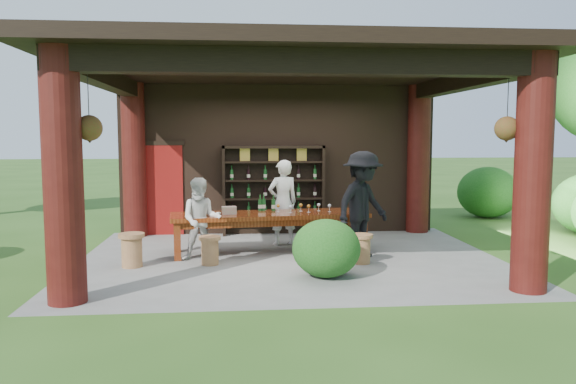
{
  "coord_description": "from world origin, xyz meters",
  "views": [
    {
      "loc": [
        -0.91,
        -9.8,
        2.18
      ],
      "look_at": [
        0.0,
        0.4,
        1.15
      ],
      "focal_mm": 35.0,
      "sensor_mm": 36.0,
      "label": 1
    }
  ],
  "objects": [
    {
      "name": "stool_far_left",
      "position": [
        -2.68,
        -0.43,
        0.3
      ],
      "size": [
        0.43,
        0.43,
        0.57
      ],
      "rotation": [
        0.0,
        0.0,
        0.27
      ],
      "color": "#8E5D39",
      "rests_on": "ground"
    },
    {
      "name": "table_bottles",
      "position": [
        -0.39,
        0.85,
        0.9
      ],
      "size": [
        0.33,
        0.13,
        0.31
      ],
      "color": "#194C1E",
      "rests_on": "tasting_table"
    },
    {
      "name": "table_glasses",
      "position": [
        0.33,
        0.62,
        0.82
      ],
      "size": [
        1.04,
        0.29,
        0.15
      ],
      "color": "silver",
      "rests_on": "tasting_table"
    },
    {
      "name": "guest_man",
      "position": [
        1.3,
        -0.01,
        0.95
      ],
      "size": [
        1.41,
        1.32,
        1.91
      ],
      "primitive_type": "imported",
      "rotation": [
        0.0,
        0.0,
        0.66
      ],
      "color": "black",
      "rests_on": "ground"
    },
    {
      "name": "tasting_table",
      "position": [
        -0.32,
        0.54,
        0.64
      ],
      "size": [
        3.73,
        1.32,
        0.75
      ],
      "rotation": [
        0.0,
        0.0,
        0.11
      ],
      "color": "#501D0B",
      "rests_on": "ground"
    },
    {
      "name": "pavilion",
      "position": [
        -0.01,
        0.43,
        2.13
      ],
      "size": [
        7.5,
        6.0,
        3.6
      ],
      "color": "slate",
      "rests_on": "ground"
    },
    {
      "name": "shrubs",
      "position": [
        3.01,
        0.42,
        0.55
      ],
      "size": [
        14.99,
        9.33,
        1.36
      ],
      "color": "#194C14",
      "rests_on": "ground"
    },
    {
      "name": "trees",
      "position": [
        2.97,
        2.19,
        3.37
      ],
      "size": [
        20.91,
        10.57,
        4.8
      ],
      "color": "#3F2819",
      "rests_on": "ground"
    },
    {
      "name": "wine_shelf",
      "position": [
        -0.14,
        2.45,
        0.99
      ],
      "size": [
        2.23,
        0.34,
        1.97
      ],
      "color": "black",
      "rests_on": "ground"
    },
    {
      "name": "stool_near_left",
      "position": [
        -1.4,
        -0.37,
        0.26
      ],
      "size": [
        0.37,
        0.37,
        0.49
      ],
      "rotation": [
        0.0,
        0.0,
        -0.25
      ],
      "color": "#8E5D39",
      "rests_on": "ground"
    },
    {
      "name": "host",
      "position": [
        -0.02,
        1.29,
        0.85
      ],
      "size": [
        0.71,
        0.57,
        1.7
      ],
      "primitive_type": "imported",
      "rotation": [
        0.0,
        0.0,
        3.44
      ],
      "color": "white",
      "rests_on": "ground"
    },
    {
      "name": "guest_woman",
      "position": [
        -1.56,
        -0.02,
        0.73
      ],
      "size": [
        0.71,
        0.55,
        1.45
      ],
      "primitive_type": "imported",
      "rotation": [
        0.0,
        0.0,
        -0.0
      ],
      "color": "silver",
      "rests_on": "ground"
    },
    {
      "name": "stool_near_right",
      "position": [
        1.18,
        -0.51,
        0.27
      ],
      "size": [
        0.38,
        0.38,
        0.51
      ],
      "rotation": [
        0.0,
        0.0,
        -0.35
      ],
      "color": "#8E5D39",
      "rests_on": "ground"
    },
    {
      "name": "ground",
      "position": [
        0.0,
        0.0,
        0.0
      ],
      "size": [
        90.0,
        90.0,
        0.0
      ],
      "primitive_type": "plane",
      "color": "#2D5119",
      "rests_on": "ground"
    },
    {
      "name": "napkin_basket",
      "position": [
        -1.08,
        0.42,
        0.82
      ],
      "size": [
        0.28,
        0.21,
        0.14
      ],
      "primitive_type": "cube",
      "rotation": [
        0.0,
        0.0,
        0.11
      ],
      "color": "#BF6672",
      "rests_on": "tasting_table"
    }
  ]
}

